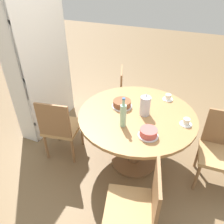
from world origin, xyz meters
The scene contains 13 objects.
ground_plane centered at (0.00, 0.00, 0.00)m, with size 14.00×14.00×0.00m, color brown.
dining_table centered at (0.00, 0.00, 0.60)m, with size 1.32×1.32×0.75m.
chair_a centered at (-0.23, 0.91, 0.46)m, with size 0.49×0.49×0.87m.
chair_b centered at (-0.89, -0.30, 0.46)m, with size 0.51×0.51×0.87m.
chair_c centered at (0.11, -0.93, 0.46)m, with size 0.44×0.44×0.87m.
chair_d centered at (0.86, 0.37, 0.46)m, with size 0.54×0.54×0.87m.
bookshelf centered at (0.32, 1.51, 0.98)m, with size 1.01×0.28×2.00m.
coffee_pot centered at (0.03, -0.07, 0.87)m, with size 0.11×0.11×0.26m.
water_bottle centered at (-0.26, 0.08, 0.89)m, with size 0.07×0.07×0.33m.
cake_main centered at (0.08, 0.21, 0.79)m, with size 0.24×0.24×0.08m.
cake_second centered at (-0.32, -0.21, 0.79)m, with size 0.20×0.20×0.08m.
cup_a centered at (0.44, -0.25, 0.78)m, with size 0.13×0.13×0.07m.
cup_b centered at (0.01, -0.52, 0.78)m, with size 0.13×0.13×0.07m.
Camera 1 is at (-1.95, -0.51, 2.15)m, focal length 35.00 mm.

